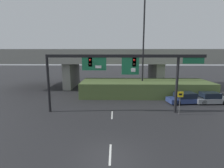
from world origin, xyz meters
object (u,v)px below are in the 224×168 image
at_px(signal_gantry, 121,66).
at_px(parked_sedan_near_right, 186,98).
at_px(speed_limit_sign, 180,99).
at_px(parked_sedan_mid_right, 211,98).
at_px(highway_light_pole_near, 144,40).

xyz_separation_m(signal_gantry, parked_sedan_near_right, (8.62, 3.60, -4.48)).
bearing_deg(signal_gantry, speed_limit_sign, -6.97).
bearing_deg(parked_sedan_mid_right, parked_sedan_near_right, 175.93).
relative_size(speed_limit_sign, highway_light_pole_near, 0.16).
distance_m(speed_limit_sign, parked_sedan_mid_right, 7.13).
bearing_deg(speed_limit_sign, parked_sedan_near_right, 61.25).
height_order(signal_gantry, speed_limit_sign, signal_gantry).
height_order(highway_light_pole_near, parked_sedan_near_right, highway_light_pole_near).
relative_size(highway_light_pole_near, parked_sedan_mid_right, 3.64).
distance_m(parked_sedan_near_right, parked_sedan_mid_right, 3.20).
bearing_deg(signal_gantry, highway_light_pole_near, 65.85).
distance_m(speed_limit_sign, parked_sedan_near_right, 5.08).
xyz_separation_m(speed_limit_sign, highway_light_pole_near, (-2.61, 8.83, 6.61)).
bearing_deg(highway_light_pole_near, parked_sedan_near_right, -41.76).
xyz_separation_m(signal_gantry, highway_light_pole_near, (3.62, 8.07, 3.16)).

